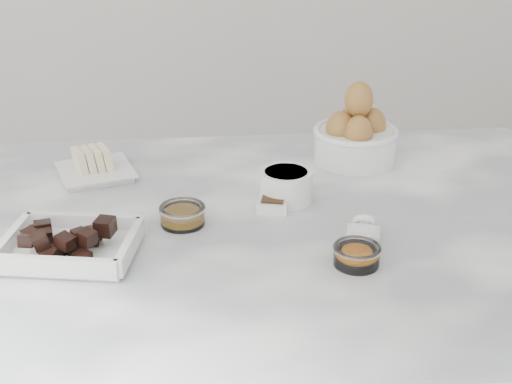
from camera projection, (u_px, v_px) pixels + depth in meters
marble_slab at (245, 234)px, 1.15m from camera, size 1.20×0.80×0.04m
chocolate_dish at (70, 242)px, 1.03m from camera, size 0.21×0.18×0.05m
butter_plate at (94, 166)px, 1.30m from camera, size 0.16×0.16×0.05m
sugar_ramekin at (286, 185)px, 1.20m from camera, size 0.09×0.09×0.05m
egg_bowl at (356, 136)px, 1.36m from camera, size 0.16×0.16×0.16m
honey_bowl at (182, 215)px, 1.13m from camera, size 0.07×0.07×0.03m
zest_bowl at (357, 254)px, 1.01m from camera, size 0.07×0.07×0.03m
vanilla_spoon at (273, 202)px, 1.18m from camera, size 0.06×0.07×0.04m
salt_spoon at (363, 232)px, 1.08m from camera, size 0.06×0.07×0.04m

